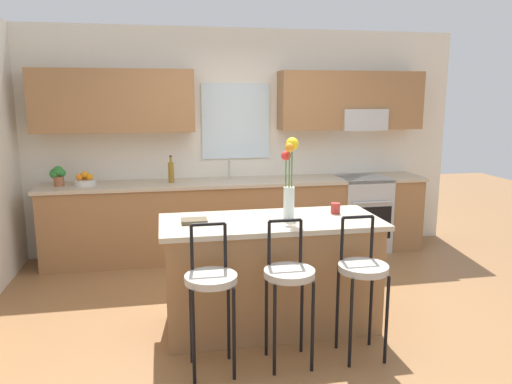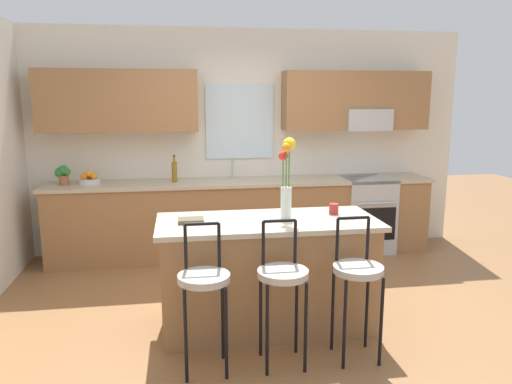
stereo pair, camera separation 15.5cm
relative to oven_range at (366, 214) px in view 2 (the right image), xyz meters
The scene contains 15 objects.
ground_plane 2.32m from the oven_range, 132.62° to the right, with size 14.00×14.00×0.00m, color olive.
back_wall_assembly 1.87m from the oven_range, 168.50° to the left, with size 5.60×0.50×2.70m.
counter_run 1.54m from the oven_range, behind, with size 4.56×0.64×0.92m.
sink_faucet 1.76m from the oven_range, behind, with size 0.02×0.13×0.23m.
oven_range is the anchor object (origin of this frame).
kitchen_island 2.47m from the oven_range, 130.06° to the right, with size 1.78×0.77×0.92m.
bar_stool_near 3.28m from the oven_range, 130.71° to the right, with size 0.36×0.36×1.04m.
bar_stool_middle 2.96m from the oven_range, 122.59° to the right, with size 0.36×0.36×1.04m.
bar_stool_far 2.70m from the oven_range, 112.69° to the right, with size 0.36×0.36×1.04m.
flower_vase 2.49m from the oven_range, 127.43° to the right, with size 0.13×0.14×0.66m.
mug_ceramic 2.11m from the oven_range, 119.33° to the right, with size 0.08×0.08×0.09m, color #A52D28.
cookbook 2.94m from the oven_range, 139.52° to the right, with size 0.20×0.15×0.03m, color brown.
fruit_bowl_oranges 3.34m from the oven_range, behind, with size 0.24×0.24×0.16m.
bottle_olive_oil 2.42m from the oven_range, behind, with size 0.06×0.06×0.32m.
potted_plant_small 3.63m from the oven_range, behind, with size 0.18×0.12×0.23m.
Camera 2 is at (-0.74, -3.99, 1.90)m, focal length 34.36 mm.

